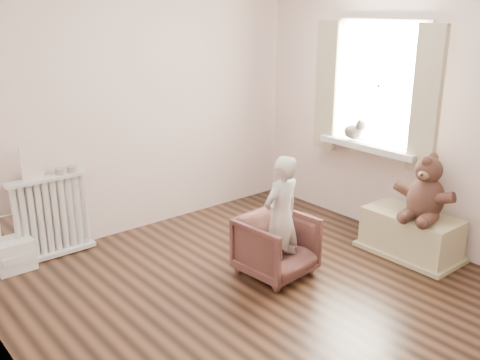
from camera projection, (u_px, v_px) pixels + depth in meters
floor at (261, 293)px, 4.25m from camera, size 3.60×3.60×0.01m
back_wall at (139, 101)px, 5.17m from camera, size 3.60×0.02×2.60m
left_wall at (5, 183)px, 2.76m from camera, size 0.02×3.60×2.60m
right_wall at (408, 105)px, 4.94m from camera, size 0.02×3.60×2.60m
window at (380, 86)px, 5.09m from camera, size 0.03×0.90×1.10m
window_sill at (370, 146)px, 5.21m from camera, size 0.22×1.10×0.06m
curtain_left at (426, 101)px, 4.62m from camera, size 0.06×0.26×1.30m
curtain_right at (327, 87)px, 5.46m from camera, size 0.06×0.26×1.30m
radiator at (52, 216)px, 4.75m from camera, size 0.72×0.14×0.76m
paper_doll at (31, 162)px, 4.52m from camera, size 0.18×0.02×0.30m
tin_a at (61, 171)px, 4.70m from camera, size 0.09×0.09×0.05m
tin_b at (72, 169)px, 4.77m from camera, size 0.10×0.10×0.05m
toy_vanity at (12, 240)px, 4.54m from camera, size 0.31×0.22×0.49m
armchair at (276, 246)px, 4.47m from camera, size 0.60×0.61×0.52m
child at (281, 217)px, 4.35m from camera, size 0.40×0.28×1.03m
toy_bench at (411, 234)px, 4.86m from camera, size 0.44×0.83×0.39m
teddy_bear at (427, 188)px, 4.62m from camera, size 0.52×0.43×0.57m
plush_cat at (354, 130)px, 5.31m from camera, size 0.23×0.30×0.22m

